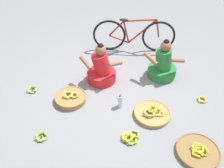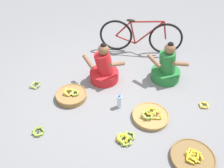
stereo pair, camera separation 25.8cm
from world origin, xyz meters
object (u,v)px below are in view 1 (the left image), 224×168
vendor_woman_front (101,69)px  loose_bananas_near_vendor (130,137)px  bicycle_leaning (134,35)px  water_bottle (120,101)px  vendor_woman_behind (163,65)px  loose_bananas_mid_right (202,99)px  banana_basket_back_left (152,113)px  loose_bananas_front_left (32,89)px  banana_basket_front_right (71,98)px  banana_basket_front_center (198,151)px  loose_bananas_near_bicycle (41,137)px

vendor_woman_front → loose_bananas_near_vendor: (0.63, -1.24, -0.21)m
bicycle_leaning → water_bottle: bicycle_leaning is taller
bicycle_leaning → vendor_woman_behind: bearing=-53.4°
vendor_woman_behind → loose_bananas_mid_right: bearing=-40.5°
banana_basket_back_left → loose_bananas_front_left: (-2.08, 0.27, -0.01)m
banana_basket_front_right → loose_bananas_near_vendor: bearing=-31.5°
banana_basket_front_center → loose_bananas_near_bicycle: banana_basket_front_center is taller
loose_bananas_mid_right → loose_bananas_near_vendor: size_ratio=0.56×
vendor_woman_behind → banana_basket_back_left: 1.07m
vendor_woman_behind → banana_basket_back_left: (-0.14, -1.04, -0.20)m
vendor_woman_front → banana_basket_back_left: vendor_woman_front is taller
bicycle_leaning → banana_basket_front_center: (1.08, -2.44, -0.32)m
vendor_woman_front → loose_bananas_near_bicycle: 1.56m
bicycle_leaning → loose_bananas_near_bicycle: bearing=-113.4°
bicycle_leaning → banana_basket_front_center: bearing=-66.2°
vendor_woman_behind → loose_bananas_near_bicycle: vendor_woman_behind is taller
vendor_woman_behind → water_bottle: 1.14m
loose_bananas_front_left → loose_bananas_near_vendor: loose_bananas_near_vendor is taller
vendor_woman_front → banana_basket_back_left: size_ratio=1.35×
vendor_woman_behind → bicycle_leaning: vendor_woman_behind is taller
loose_bananas_mid_right → loose_bananas_front_left: (-2.90, -0.18, 0.00)m
banana_basket_front_right → loose_bananas_front_left: 0.75m
water_bottle → vendor_woman_behind: bearing=54.3°
vendor_woman_behind → loose_bananas_near_bicycle: bearing=-134.6°
vendor_woman_behind → loose_bananas_near_bicycle: 2.42m
banana_basket_back_left → loose_bananas_mid_right: (0.82, 0.46, -0.02)m
vendor_woman_front → banana_basket_back_left: (0.93, -0.74, -0.20)m
vendor_woman_front → banana_basket_front_right: 0.75m
banana_basket_front_center → loose_bananas_mid_right: (0.20, 1.06, -0.01)m
water_bottle → loose_bananas_near_bicycle: bearing=-142.3°
banana_basket_back_left → loose_bananas_mid_right: banana_basket_back_left is taller
vendor_woman_front → bicycle_leaning: bearing=66.5°
banana_basket_back_left → loose_bananas_near_bicycle: size_ratio=2.76×
vendor_woman_front → banana_basket_front_right: bearing=-124.1°
banana_basket_front_right → loose_bananas_front_left: (-0.73, 0.14, -0.03)m
banana_basket_back_left → loose_bananas_near_vendor: bearing=-120.9°
banana_basket_front_center → water_bottle: size_ratio=2.35×
bicycle_leaning → loose_bananas_near_bicycle: size_ratio=8.24×
loose_bananas_front_left → water_bottle: water_bottle is taller
vendor_woman_behind → bicycle_leaning: size_ratio=0.45×
loose_bananas_mid_right → loose_bananas_front_left: loose_bananas_front_left is taller
vendor_woman_front → vendor_woman_behind: 1.12m
banana_basket_back_left → loose_bananas_front_left: banana_basket_back_left is taller
bicycle_leaning → loose_bananas_front_left: bicycle_leaning is taller
banana_basket_back_left → water_bottle: (-0.52, 0.12, 0.07)m
vendor_woman_behind → banana_basket_front_right: bearing=-148.8°
banana_basket_front_right → loose_bananas_mid_right: (2.17, 0.32, -0.03)m
loose_bananas_mid_right → water_bottle: bearing=-165.8°
vendor_woman_behind → water_bottle: vendor_woman_behind is taller
bicycle_leaning → loose_bananas_near_bicycle: 2.77m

